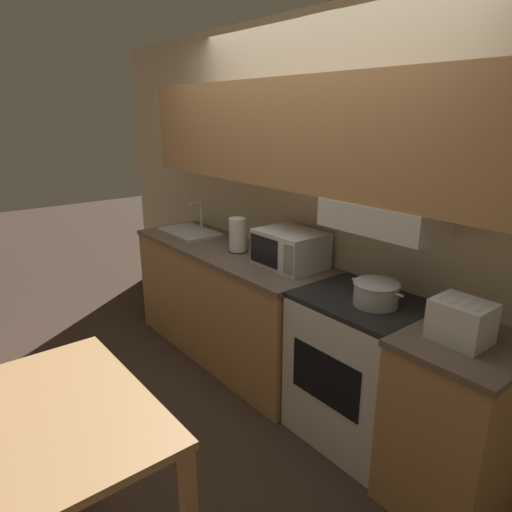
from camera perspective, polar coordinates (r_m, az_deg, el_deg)
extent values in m
plane|color=#3D2D23|center=(3.66, 6.44, -14.17)|extent=(16.00, 16.00, 0.00)
cube|color=beige|center=(3.20, 7.53, 5.79)|extent=(5.53, 0.05, 2.55)
cube|color=tan|center=(3.01, 5.40, 14.93)|extent=(3.13, 0.32, 0.68)
cube|color=silver|center=(2.62, 15.56, 4.73)|extent=(0.67, 0.34, 0.16)
cube|color=tan|center=(3.71, -3.53, -6.01)|extent=(1.88, 0.60, 0.88)
cube|color=brown|center=(3.55, -3.66, 0.75)|extent=(1.90, 0.62, 0.04)
cube|color=tan|center=(2.59, 23.61, -19.01)|extent=(0.52, 0.60, 0.88)
cube|color=brown|center=(2.36, 24.96, -9.99)|extent=(0.54, 0.62, 0.04)
cube|color=silver|center=(2.87, 12.52, -13.92)|extent=(0.70, 0.57, 0.88)
cube|color=black|center=(2.66, 13.16, -5.51)|extent=(0.70, 0.57, 0.03)
cube|color=black|center=(2.65, 8.56, -14.92)|extent=(0.49, 0.01, 0.31)
cylinder|color=black|center=(2.67, 9.00, -4.92)|extent=(0.10, 0.10, 0.01)
cylinder|color=black|center=(2.49, 14.40, -7.02)|extent=(0.10, 0.10, 0.01)
cylinder|color=black|center=(2.83, 12.11, -3.78)|extent=(0.10, 0.10, 0.01)
cylinder|color=black|center=(2.66, 17.38, -5.63)|extent=(0.10, 0.10, 0.01)
cylinder|color=#B7BABF|center=(2.57, 14.78, -4.59)|extent=(0.24, 0.24, 0.13)
torus|color=#B7BABF|center=(2.55, 14.88, -3.33)|extent=(0.25, 0.25, 0.01)
cylinder|color=#B7BABF|center=(2.64, 12.40, -2.95)|extent=(0.05, 0.01, 0.01)
cylinder|color=#B7BABF|center=(2.48, 17.45, -4.67)|extent=(0.05, 0.01, 0.01)
cube|color=silver|center=(3.10, 4.31, 0.94)|extent=(0.45, 0.35, 0.25)
cube|color=black|center=(3.04, 0.96, 0.65)|extent=(0.28, 0.01, 0.19)
cube|color=gray|center=(2.87, 4.02, -0.45)|extent=(0.08, 0.01, 0.19)
cube|color=silver|center=(2.30, 24.29, -7.45)|extent=(0.25, 0.21, 0.19)
cube|color=black|center=(2.34, 21.59, -5.88)|extent=(0.01, 0.02, 0.02)
cube|color=black|center=(2.30, 22.69, -4.72)|extent=(0.03, 0.15, 0.01)
cube|color=black|center=(2.28, 23.94, -5.12)|extent=(0.03, 0.15, 0.01)
cube|color=black|center=(2.25, 25.23, -5.51)|extent=(0.03, 0.15, 0.01)
cube|color=black|center=(2.23, 26.54, -5.92)|extent=(0.03, 0.15, 0.01)
cube|color=#B7BABF|center=(4.01, -8.35, 2.98)|extent=(0.55, 0.35, 0.02)
cube|color=#4C4F54|center=(4.00, -8.57, 3.00)|extent=(0.47, 0.26, 0.01)
cylinder|color=#B7BABF|center=(4.04, -6.84, 5.07)|extent=(0.02, 0.02, 0.24)
cylinder|color=#B7BABF|center=(3.99, -7.64, 6.60)|extent=(0.02, 0.12, 0.02)
cylinder|color=black|center=(3.45, -2.27, 0.63)|extent=(0.15, 0.15, 0.01)
cylinder|color=white|center=(3.42, -2.29, 2.69)|extent=(0.13, 0.13, 0.25)
cube|color=tan|center=(2.21, -23.81, -17.55)|extent=(1.09, 0.74, 0.04)
cube|color=tan|center=(2.89, -19.16, -16.64)|extent=(0.06, 0.06, 0.69)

